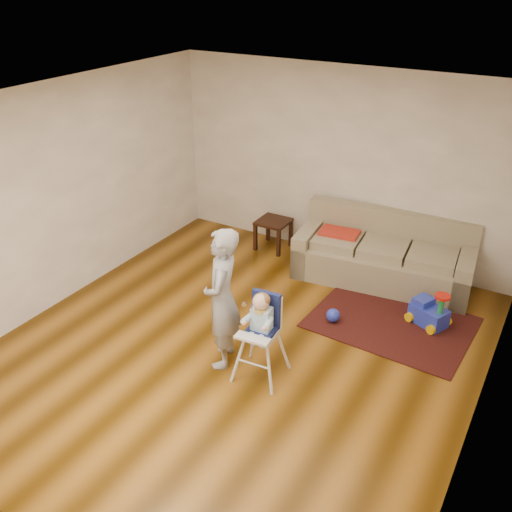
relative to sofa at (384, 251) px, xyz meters
The scene contains 9 objects.
ground 2.50m from the sofa, 110.57° to the right, with size 5.50×5.50×0.00m, color #452805.
room_envelope 2.44m from the sofa, 115.94° to the right, with size 5.04×5.52×2.72m.
sofa is the anchor object (origin of this frame).
side_table 1.75m from the sofa, behind, with size 0.45×0.45×0.45m, color black, non-canonical shape.
area_rug 1.13m from the sofa, 63.98° to the right, with size 1.83×1.37×0.01m, color black.
ride_on_toy 1.14m from the sofa, 41.43° to the right, with size 0.42×0.30×0.47m, color blue, non-canonical shape.
toy_ball 1.33m from the sofa, 97.13° to the right, with size 0.17×0.17×0.17m, color blue.
high_chair 2.59m from the sofa, 99.46° to the right, with size 0.50×0.50×1.00m.
adult 2.71m from the sofa, 109.38° to the right, with size 0.57×0.37×1.57m, color #949497.
Camera 1 is at (2.77, -4.37, 3.90)m, focal length 40.00 mm.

